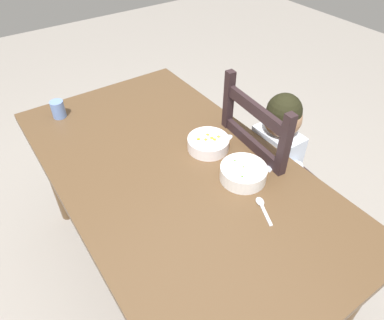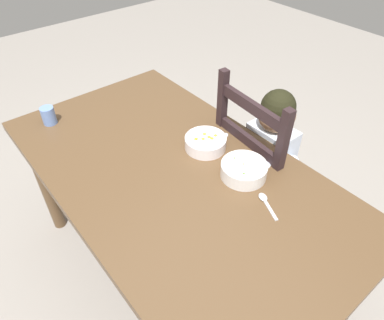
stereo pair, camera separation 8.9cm
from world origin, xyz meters
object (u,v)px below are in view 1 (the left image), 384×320
Objects in this scene: dining_chair at (266,180)px; bowl_of_carrots at (208,143)px; bowl_of_peas at (243,173)px; dining_table at (175,185)px; spoon at (262,205)px; child_figure at (271,157)px; drinking_cup at (58,109)px.

dining_chair is 0.43m from bowl_of_carrots.
dining_table is at bearing -136.35° from bowl_of_peas.
bowl_of_carrots is (-0.03, 0.19, 0.12)m from dining_table.
bowl_of_peas is 0.16m from spoon.
child_figure reaches higher than dining_table.
dining_chair reaches higher than spoon.
dining_chair is at bearing 45.86° from drinking_cup.
child_figure is 0.34m from bowl_of_carrots.
child_figure is at bearing 68.34° from bowl_of_carrots.
spoon is at bearing 22.50° from drinking_cup.
spoon is at bearing -5.81° from bowl_of_carrots.
dining_table is 1.54× the size of dining_chair.
spoon is (0.15, -0.04, -0.03)m from bowl_of_peas.
dining_table is 11.85× the size of spoon.
dining_chair reaches higher than drinking_cup.
child_figure reaches higher than drinking_cup.
child_figure is 5.24× the size of bowl_of_peas.
bowl_of_carrots is (-0.12, -0.29, 0.14)m from child_figure.
child_figure reaches higher than bowl_of_carrots.
dining_chair is 12.09× the size of drinking_cup.
child_figure is 7.21× the size of spoon.
drinking_cup is (-1.00, -0.41, 0.04)m from spoon.
dining_table is at bearing -99.57° from dining_chair.
bowl_of_peas is 1.38× the size of spoon.
spoon is at bearing -50.70° from dining_chair.
drinking_cup is (-0.64, -0.26, 0.14)m from dining_table.
bowl_of_carrots is (-0.23, 0.00, -0.00)m from bowl_of_peas.
bowl_of_peas is 2.16× the size of drinking_cup.
child_figure is 0.35m from bowl_of_peas.
bowl_of_peas is 1.02× the size of bowl_of_carrots.
bowl_of_carrots is at bearing -110.66° from dining_chair.
dining_table is 0.31m from bowl_of_peas.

